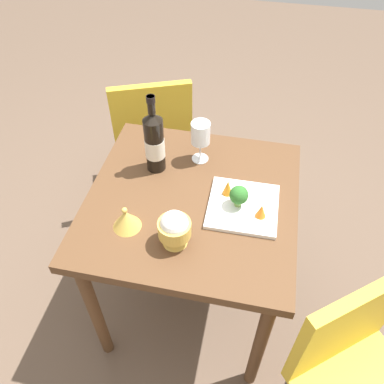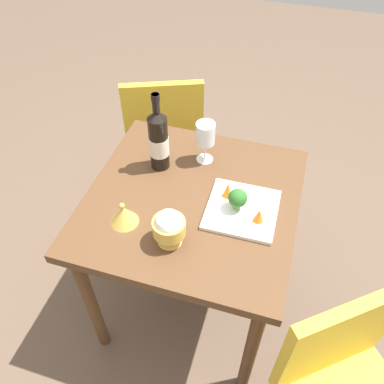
{
  "view_description": "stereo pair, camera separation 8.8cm",
  "coord_description": "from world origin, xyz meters",
  "px_view_note": "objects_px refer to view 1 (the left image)",
  "views": [
    {
      "loc": [
        -0.2,
        0.98,
        1.83
      ],
      "look_at": [
        0.0,
        0.0,
        0.79
      ],
      "focal_mm": 36.88,
      "sensor_mm": 36.0,
      "label": 1
    },
    {
      "loc": [
        -0.29,
        0.96,
        1.83
      ],
      "look_at": [
        0.0,
        0.0,
        0.79
      ],
      "focal_mm": 36.88,
      "sensor_mm": 36.0,
      "label": 2
    }
  ],
  "objects_px": {
    "serving_plate": "(243,206)",
    "carrot_garnish_right": "(228,187)",
    "chair_near_window": "(354,362)",
    "wine_glass": "(201,134)",
    "wine_bottle": "(154,142)",
    "rice_bowl": "(174,228)",
    "chair_by_wall": "(152,131)",
    "rice_bowl_lid": "(126,219)",
    "broccoli_floret": "(239,195)",
    "carrot_garnish_left": "(261,211)"
  },
  "relations": [
    {
      "from": "serving_plate",
      "to": "carrot_garnish_right",
      "type": "distance_m",
      "value": 0.09
    },
    {
      "from": "chair_near_window",
      "to": "wine_glass",
      "type": "relative_size",
      "value": 4.75
    },
    {
      "from": "rice_bowl_lid",
      "to": "chair_by_wall",
      "type": "bearing_deg",
      "value": -79.11
    },
    {
      "from": "chair_near_window",
      "to": "carrot_garnish_right",
      "type": "bearing_deg",
      "value": -79.17
    },
    {
      "from": "wine_glass",
      "to": "rice_bowl_lid",
      "type": "distance_m",
      "value": 0.45
    },
    {
      "from": "chair_by_wall",
      "to": "rice_bowl_lid",
      "type": "xyz_separation_m",
      "value": [
        -0.16,
        0.82,
        0.26
      ]
    },
    {
      "from": "rice_bowl_lid",
      "to": "carrot_garnish_left",
      "type": "bearing_deg",
      "value": -164.28
    },
    {
      "from": "carrot_garnish_right",
      "to": "carrot_garnish_left",
      "type": "bearing_deg",
      "value": 146.82
    },
    {
      "from": "wine_glass",
      "to": "carrot_garnish_right",
      "type": "relative_size",
      "value": 2.81
    },
    {
      "from": "chair_near_window",
      "to": "carrot_garnish_left",
      "type": "distance_m",
      "value": 0.57
    },
    {
      "from": "wine_bottle",
      "to": "carrot_garnish_left",
      "type": "xyz_separation_m",
      "value": [
        -0.43,
        0.19,
        -0.09
      ]
    },
    {
      "from": "carrot_garnish_left",
      "to": "broccoli_floret",
      "type": "bearing_deg",
      "value": -23.22
    },
    {
      "from": "chair_near_window",
      "to": "wine_glass",
      "type": "height_order",
      "value": "wine_glass"
    },
    {
      "from": "serving_plate",
      "to": "carrot_garnish_left",
      "type": "xyz_separation_m",
      "value": [
        -0.07,
        0.04,
        0.04
      ]
    },
    {
      "from": "rice_bowl",
      "to": "chair_near_window",
      "type": "bearing_deg",
      "value": 163.69
    },
    {
      "from": "wine_glass",
      "to": "chair_near_window",
      "type": "bearing_deg",
      "value": 135.71
    },
    {
      "from": "rice_bowl_lid",
      "to": "carrot_garnish_left",
      "type": "xyz_separation_m",
      "value": [
        -0.45,
        -0.13,
        0.01
      ]
    },
    {
      "from": "broccoli_floret",
      "to": "wine_bottle",
      "type": "bearing_deg",
      "value": -23.37
    },
    {
      "from": "wine_glass",
      "to": "broccoli_floret",
      "type": "relative_size",
      "value": 2.09
    },
    {
      "from": "chair_near_window",
      "to": "chair_by_wall",
      "type": "xyz_separation_m",
      "value": [
        0.97,
        -1.04,
        0.0
      ]
    },
    {
      "from": "wine_bottle",
      "to": "carrot_garnish_left",
      "type": "bearing_deg",
      "value": 156.66
    },
    {
      "from": "broccoli_floret",
      "to": "carrot_garnish_left",
      "type": "bearing_deg",
      "value": 156.78
    },
    {
      "from": "broccoli_floret",
      "to": "carrot_garnish_right",
      "type": "relative_size",
      "value": 1.35
    },
    {
      "from": "chair_near_window",
      "to": "wine_glass",
      "type": "distance_m",
      "value": 0.95
    },
    {
      "from": "wine_bottle",
      "to": "carrot_garnish_left",
      "type": "height_order",
      "value": "wine_bottle"
    },
    {
      "from": "wine_glass",
      "to": "carrot_garnish_right",
      "type": "bearing_deg",
      "value": 126.7
    },
    {
      "from": "chair_by_wall",
      "to": "wine_bottle",
      "type": "height_order",
      "value": "wine_bottle"
    },
    {
      "from": "serving_plate",
      "to": "rice_bowl_lid",
      "type": "bearing_deg",
      "value": 23.4
    },
    {
      "from": "carrot_garnish_left",
      "to": "carrot_garnish_right",
      "type": "xyz_separation_m",
      "value": [
        0.13,
        -0.08,
        0.0
      ]
    },
    {
      "from": "chair_by_wall",
      "to": "wine_bottle",
      "type": "bearing_deg",
      "value": -92.97
    },
    {
      "from": "chair_near_window",
      "to": "chair_by_wall",
      "type": "bearing_deg",
      "value": -85.01
    },
    {
      "from": "rice_bowl_lid",
      "to": "broccoli_floret",
      "type": "bearing_deg",
      "value": -155.99
    },
    {
      "from": "chair_near_window",
      "to": "wine_bottle",
      "type": "height_order",
      "value": "wine_bottle"
    },
    {
      "from": "wine_bottle",
      "to": "broccoli_floret",
      "type": "height_order",
      "value": "wine_bottle"
    },
    {
      "from": "serving_plate",
      "to": "carrot_garnish_right",
      "type": "height_order",
      "value": "carrot_garnish_right"
    },
    {
      "from": "rice_bowl_lid",
      "to": "broccoli_floret",
      "type": "height_order",
      "value": "broccoli_floret"
    },
    {
      "from": "rice_bowl_lid",
      "to": "broccoli_floret",
      "type": "distance_m",
      "value": 0.4
    },
    {
      "from": "broccoli_floret",
      "to": "rice_bowl_lid",
      "type": "bearing_deg",
      "value": 24.01
    },
    {
      "from": "rice_bowl",
      "to": "broccoli_floret",
      "type": "relative_size",
      "value": 1.65
    },
    {
      "from": "chair_by_wall",
      "to": "carrot_garnish_left",
      "type": "bearing_deg",
      "value": -71.07
    },
    {
      "from": "wine_bottle",
      "to": "wine_glass",
      "type": "relative_size",
      "value": 1.85
    },
    {
      "from": "rice_bowl",
      "to": "carrot_garnish_left",
      "type": "relative_size",
      "value": 2.57
    },
    {
      "from": "chair_by_wall",
      "to": "carrot_garnish_left",
      "type": "relative_size",
      "value": 15.42
    },
    {
      "from": "rice_bowl_lid",
      "to": "broccoli_floret",
      "type": "xyz_separation_m",
      "value": [
        -0.37,
        -0.16,
        0.03
      ]
    },
    {
      "from": "carrot_garnish_left",
      "to": "carrot_garnish_right",
      "type": "height_order",
      "value": "carrot_garnish_right"
    },
    {
      "from": "rice_bowl",
      "to": "serving_plate",
      "type": "relative_size",
      "value": 0.56
    },
    {
      "from": "chair_near_window",
      "to": "rice_bowl",
      "type": "xyz_separation_m",
      "value": [
        0.63,
        -0.19,
        0.3
      ]
    },
    {
      "from": "chair_near_window",
      "to": "rice_bowl",
      "type": "height_order",
      "value": "rice_bowl"
    },
    {
      "from": "chair_near_window",
      "to": "carrot_garnish_right",
      "type": "height_order",
      "value": "chair_near_window"
    },
    {
      "from": "chair_near_window",
      "to": "serving_plate",
      "type": "xyz_separation_m",
      "value": [
        0.43,
        -0.39,
        0.23
      ]
    }
  ]
}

